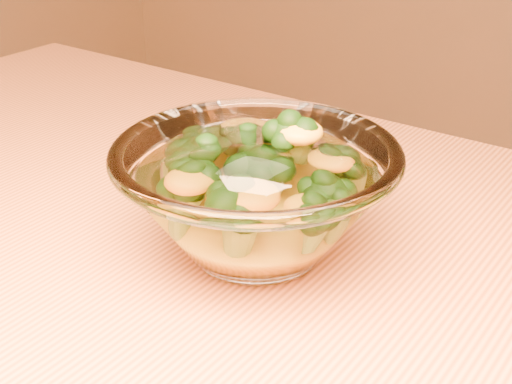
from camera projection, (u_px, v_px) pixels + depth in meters
glass_bowl at (256, 198)px, 0.47m from camera, size 0.19×0.19×0.08m
cheese_sauce at (256, 221)px, 0.48m from camera, size 0.09×0.09×0.03m
broccoli_heap at (254, 176)px, 0.48m from camera, size 0.13×0.13×0.07m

